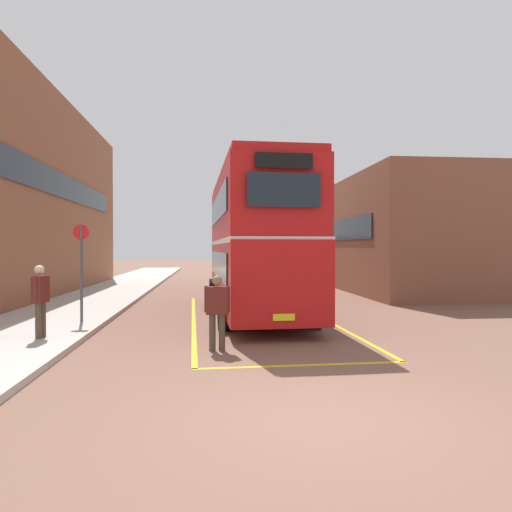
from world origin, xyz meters
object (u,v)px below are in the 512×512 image
at_px(single_deck_bus, 267,257).
at_px(pedestrian_waiting_near, 40,296).
at_px(pedestrian_boarding, 217,308).
at_px(bus_stop_sign, 81,263).
at_px(double_decker_bus, 255,240).

relative_size(single_deck_bus, pedestrian_waiting_near, 5.61).
distance_m(pedestrian_boarding, pedestrian_waiting_near, 4.28).
xyz_separation_m(single_deck_bus, pedestrian_boarding, (-3.99, -23.35, -0.69)).
xyz_separation_m(pedestrian_boarding, bus_stop_sign, (-3.80, 3.60, 0.86)).
height_order(double_decker_bus, single_deck_bus, double_decker_bus).
relative_size(pedestrian_boarding, pedestrian_waiting_near, 0.97).
bearing_deg(single_deck_bus, pedestrian_waiting_near, -110.06).
bearing_deg(pedestrian_boarding, double_decker_bus, 76.53).
distance_m(double_decker_bus, pedestrian_boarding, 6.15).
distance_m(double_decker_bus, single_deck_bus, 17.78).
xyz_separation_m(single_deck_bus, bus_stop_sign, (-7.79, -19.75, 0.17)).
distance_m(single_deck_bus, pedestrian_boarding, 23.70).
height_order(double_decker_bus, pedestrian_waiting_near, double_decker_bus).
height_order(single_deck_bus, pedestrian_boarding, single_deck_bus).
distance_m(pedestrian_waiting_near, bus_stop_sign, 2.53).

